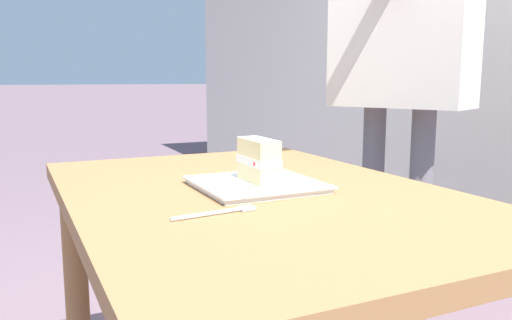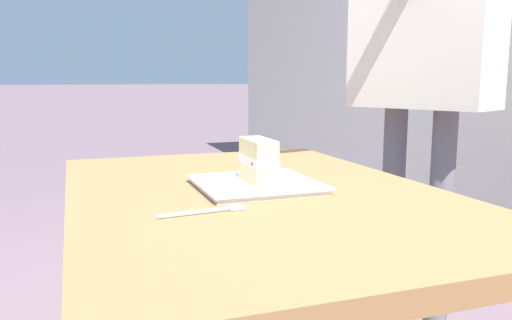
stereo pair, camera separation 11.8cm
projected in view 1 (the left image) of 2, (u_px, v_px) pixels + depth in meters
name	position (u px, v px, depth m)	size (l,w,h in m)	color
patio_table	(255.00, 234.00, 1.19)	(1.19, 0.81, 0.69)	olive
dessert_plate	(256.00, 185.00, 1.19)	(0.27, 0.27, 0.02)	white
cake_slice	(259.00, 160.00, 1.18)	(0.13, 0.06, 0.10)	#EAD18C
dessert_fork	(220.00, 212.00, 0.96)	(0.03, 0.17, 0.01)	silver
diner_person	(402.00, 24.00, 1.69)	(0.49, 0.64, 1.67)	slate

